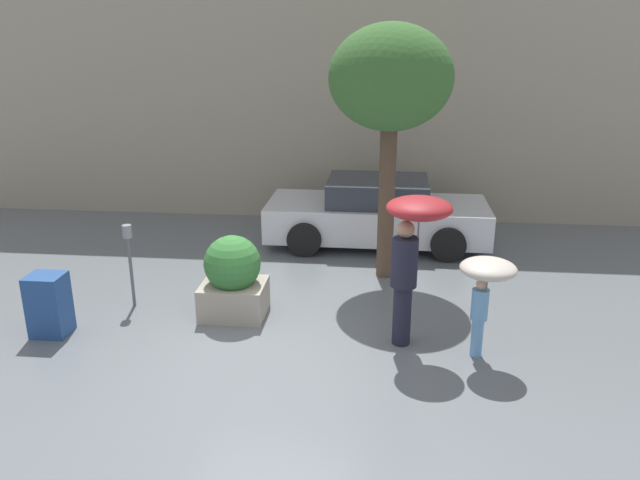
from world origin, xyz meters
TOP-DOWN VIEW (x-y plane):
  - ground_plane at (0.00, 0.00)m, footprint 40.00×40.00m
  - building_facade at (0.00, 6.50)m, footprint 18.00×0.30m
  - planter_box at (-0.68, 1.02)m, footprint 0.96×0.85m
  - person_adult at (1.92, 0.34)m, footprint 0.86×0.86m
  - person_child at (2.86, 0.03)m, footprint 0.72×0.72m
  - parked_car_near at (1.43, 4.62)m, footprint 4.40×2.05m
  - street_tree at (1.59, 2.87)m, footprint 2.01×2.01m
  - parking_meter at (-2.33, 1.18)m, footprint 0.14×0.14m
  - newspaper_box at (-3.12, 0.13)m, footprint 0.50×0.44m

SIDE VIEW (x-z plane):
  - ground_plane at x=0.00m, z-range 0.00..0.00m
  - newspaper_box at x=-3.12m, z-range 0.00..0.90m
  - planter_box at x=-0.68m, z-range -0.02..1.23m
  - parked_car_near at x=1.43m, z-range -0.04..1.29m
  - parking_meter at x=-2.33m, z-range 0.29..1.62m
  - person_child at x=2.86m, z-range 0.42..1.81m
  - person_adult at x=1.92m, z-range 0.48..2.58m
  - building_facade at x=0.00m, z-range 0.00..6.00m
  - street_tree at x=1.59m, z-range 1.22..5.48m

